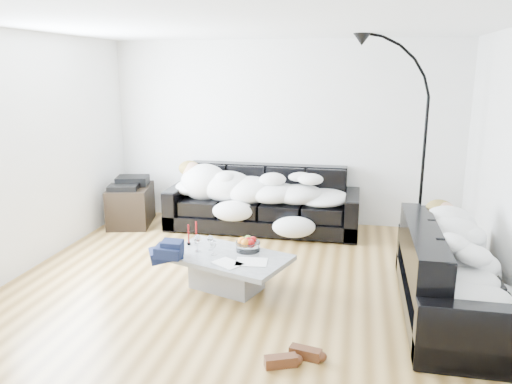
% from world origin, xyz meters
% --- Properties ---
extents(ground, '(5.00, 5.00, 0.00)m').
position_xyz_m(ground, '(0.00, 0.00, 0.00)').
color(ground, brown).
rests_on(ground, ground).
extents(wall_back, '(5.00, 0.02, 2.60)m').
position_xyz_m(wall_back, '(0.00, 2.25, 1.30)').
color(wall_back, silver).
rests_on(wall_back, ground).
extents(wall_left, '(0.02, 4.50, 2.60)m').
position_xyz_m(wall_left, '(-2.50, 0.00, 1.30)').
color(wall_left, silver).
rests_on(wall_left, ground).
extents(ceiling, '(5.00, 5.00, 0.00)m').
position_xyz_m(ceiling, '(0.00, 0.00, 2.60)').
color(ceiling, white).
rests_on(ceiling, ground).
extents(sofa_back, '(2.64, 0.92, 0.86)m').
position_xyz_m(sofa_back, '(-0.21, 1.77, 0.43)').
color(sofa_back, black).
rests_on(sofa_back, ground).
extents(sofa_right, '(0.87, 2.03, 0.82)m').
position_xyz_m(sofa_right, '(1.97, -0.37, 0.41)').
color(sofa_right, black).
rests_on(sofa_right, ground).
extents(sleeper_back, '(2.24, 0.77, 0.45)m').
position_xyz_m(sleeper_back, '(-0.21, 1.72, 0.64)').
color(sleeper_back, white).
rests_on(sleeper_back, sofa_back).
extents(sleeper_right, '(0.73, 1.74, 0.42)m').
position_xyz_m(sleeper_right, '(1.97, -0.37, 0.63)').
color(sleeper_right, white).
rests_on(sleeper_right, sofa_right).
extents(teal_cushion, '(0.42, 0.38, 0.20)m').
position_xyz_m(teal_cushion, '(1.91, 0.26, 0.72)').
color(teal_cushion, '#0A3F4B').
rests_on(teal_cushion, sofa_right).
extents(coffee_table, '(1.41, 1.09, 0.36)m').
position_xyz_m(coffee_table, '(-0.20, -0.23, 0.18)').
color(coffee_table, '#939699').
rests_on(coffee_table, ground).
extents(fruit_bowl, '(0.32, 0.32, 0.16)m').
position_xyz_m(fruit_bowl, '(-0.01, -0.07, 0.44)').
color(fruit_bowl, white).
rests_on(fruit_bowl, coffee_table).
extents(wine_glass_a, '(0.08, 0.08, 0.15)m').
position_xyz_m(wine_glass_a, '(-0.40, -0.12, 0.44)').
color(wine_glass_a, white).
rests_on(wine_glass_a, coffee_table).
extents(wine_glass_b, '(0.09, 0.09, 0.18)m').
position_xyz_m(wine_glass_b, '(-0.51, -0.20, 0.45)').
color(wine_glass_b, white).
rests_on(wine_glass_b, coffee_table).
extents(wine_glass_c, '(0.07, 0.07, 0.15)m').
position_xyz_m(wine_glass_c, '(-0.32, -0.25, 0.44)').
color(wine_glass_c, white).
rests_on(wine_glass_c, coffee_table).
extents(candle_left, '(0.04, 0.04, 0.22)m').
position_xyz_m(candle_left, '(-0.67, -0.02, 0.47)').
color(candle_left, maroon).
rests_on(candle_left, coffee_table).
extents(candle_right, '(0.05, 0.05, 0.24)m').
position_xyz_m(candle_right, '(-0.61, 0.05, 0.48)').
color(candle_right, maroon).
rests_on(candle_right, coffee_table).
extents(newspaper_a, '(0.33, 0.27, 0.01)m').
position_xyz_m(newspaper_a, '(0.09, -0.38, 0.37)').
color(newspaper_a, silver).
rests_on(newspaper_a, coffee_table).
extents(newspaper_b, '(0.34, 0.32, 0.01)m').
position_xyz_m(newspaper_b, '(-0.12, -0.46, 0.37)').
color(newspaper_b, silver).
rests_on(newspaper_b, coffee_table).
extents(navy_jacket, '(0.38, 0.34, 0.17)m').
position_xyz_m(navy_jacket, '(-0.71, -0.50, 0.52)').
color(navy_jacket, black).
rests_on(navy_jacket, coffee_table).
extents(shoes, '(0.47, 0.38, 0.10)m').
position_xyz_m(shoes, '(0.65, -1.44, 0.05)').
color(shoes, '#472311').
rests_on(shoes, ground).
extents(av_cabinet, '(0.73, 0.92, 0.56)m').
position_xyz_m(av_cabinet, '(-2.12, 1.62, 0.28)').
color(av_cabinet, black).
rests_on(av_cabinet, ground).
extents(stereo, '(0.51, 0.43, 0.13)m').
position_xyz_m(stereo, '(-2.12, 1.62, 0.62)').
color(stereo, black).
rests_on(stereo, av_cabinet).
extents(floor_lamp, '(0.85, 0.37, 2.31)m').
position_xyz_m(floor_lamp, '(1.83, 1.35, 1.15)').
color(floor_lamp, black).
rests_on(floor_lamp, ground).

